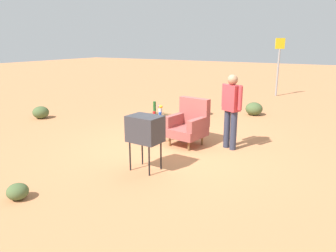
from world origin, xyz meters
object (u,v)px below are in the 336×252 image
object	(u,v)px
side_table	(158,118)
flower_vase	(160,110)
armchair	(189,123)
soda_can_red	(154,114)
person_standing	(231,107)
tv_on_stand	(145,129)
bottle_wine_green	(155,108)
road_sign	(278,64)
soda_can_blue	(160,115)

from	to	relation	value
side_table	flower_vase	size ratio (longest dim) A/B	2.24
armchair	soda_can_red	bearing A→B (deg)	-170.06
side_table	person_standing	distance (m)	1.83
armchair	person_standing	bearing A→B (deg)	11.80
armchair	flower_vase	size ratio (longest dim) A/B	4.00
tv_on_stand	flower_vase	world-z (taller)	tv_on_stand
bottle_wine_green	road_sign	bearing A→B (deg)	81.89
person_standing	bottle_wine_green	bearing A→B (deg)	-175.06
armchair	soda_can_red	distance (m)	0.88
tv_on_stand	person_standing	xyz separation A→B (m)	(0.91, 1.97, 0.16)
person_standing	road_sign	world-z (taller)	road_sign
armchair	bottle_wine_green	distance (m)	0.99
side_table	road_sign	distance (m)	8.13
bottle_wine_green	armchair	bearing A→B (deg)	-1.87
soda_can_blue	bottle_wine_green	distance (m)	0.35
armchair	side_table	world-z (taller)	armchair
armchair	tv_on_stand	distance (m)	1.80
tv_on_stand	soda_can_blue	size ratio (longest dim) A/B	8.44
armchair	bottle_wine_green	xyz separation A→B (m)	(-0.95, 0.03, 0.26)
side_table	soda_can_red	size ratio (longest dim) A/B	4.87
tv_on_stand	road_sign	bearing A→B (deg)	88.96
road_sign	armchair	bearing A→B (deg)	-91.36
soda_can_red	bottle_wine_green	xyz separation A→B (m)	(-0.10, 0.18, 0.10)
armchair	road_sign	world-z (taller)	road_sign
armchair	road_sign	xyz separation A→B (m)	(0.19, 8.04, 0.88)
side_table	road_sign	world-z (taller)	road_sign
soda_can_blue	flower_vase	size ratio (longest dim) A/B	0.46
side_table	person_standing	world-z (taller)	person_standing
tv_on_stand	person_standing	world-z (taller)	person_standing
side_table	soda_can_red	distance (m)	0.23
soda_can_blue	bottle_wine_green	world-z (taller)	bottle_wine_green
side_table	person_standing	size ratio (longest dim) A/B	0.36
tv_on_stand	road_sign	world-z (taller)	road_sign
tv_on_stand	road_sign	xyz separation A→B (m)	(0.18, 9.82, 0.60)
road_sign	soda_can_red	world-z (taller)	road_sign
side_table	road_sign	xyz separation A→B (m)	(1.03, 8.02, 0.87)
side_table	person_standing	bearing A→B (deg)	5.43
soda_can_red	flower_vase	xyz separation A→B (m)	(0.11, 0.11, 0.09)
armchair	side_table	distance (m)	0.84
armchair	soda_can_red	xyz separation A→B (m)	(-0.85, -0.15, 0.16)
road_sign	flower_vase	world-z (taller)	road_sign
side_table	road_sign	size ratio (longest dim) A/B	0.24
side_table	soda_can_red	world-z (taller)	soda_can_red
side_table	bottle_wine_green	bearing A→B (deg)	176.85
tv_on_stand	soda_can_red	size ratio (longest dim) A/B	8.44
side_table	soda_can_red	xyz separation A→B (m)	(-0.01, -0.17, 0.15)
soda_can_blue	person_standing	bearing A→B (deg)	12.39
person_standing	flower_vase	size ratio (longest dim) A/B	6.19
side_table	bottle_wine_green	world-z (taller)	bottle_wine_green
soda_can_red	armchair	bearing A→B (deg)	9.94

